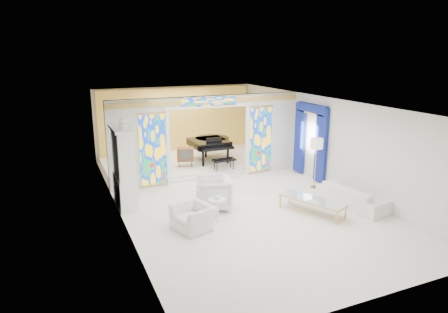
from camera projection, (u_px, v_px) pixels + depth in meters
name	position (u px, v px, depth m)	size (l,w,h in m)	color
floor	(232.00, 196.00, 12.72)	(12.00, 12.00, 0.00)	white
ceiling	(232.00, 102.00, 11.95)	(7.00, 12.00, 0.02)	white
wall_back	(176.00, 121.00, 17.66)	(7.00, 0.02, 3.00)	silver
wall_front	(373.00, 227.00, 7.01)	(7.00, 0.02, 3.00)	silver
wall_left	(116.00, 163.00, 10.99)	(0.02, 12.00, 3.00)	silver
wall_right	(325.00, 141.00, 13.68)	(0.02, 12.00, 3.00)	silver
partition_wall	(208.00, 134.00, 14.07)	(7.00, 0.22, 3.00)	silver
stained_glass_left	(153.00, 150.00, 13.28)	(0.90, 0.04, 2.40)	gold
stained_glass_right	(260.00, 140.00, 14.84)	(0.90, 0.04, 2.40)	gold
stained_glass_transom	(209.00, 101.00, 13.67)	(2.00, 0.04, 0.34)	gold
alcove_platform	(190.00, 162.00, 16.33)	(6.80, 3.80, 0.18)	white
gold_curtain_back	(177.00, 121.00, 17.55)	(6.70, 0.10, 2.90)	gold
chandelier	(195.00, 102.00, 15.69)	(0.48, 0.48, 0.30)	gold
blue_drapes	(310.00, 135.00, 14.24)	(0.14, 1.85, 2.65)	navy
china_cabinet	(124.00, 168.00, 11.71)	(0.56, 1.46, 2.72)	white
armchair_left	(193.00, 217.00, 10.33)	(0.99, 0.87, 0.64)	white
armchair_right	(213.00, 193.00, 11.67)	(1.00, 1.03, 0.94)	white
sofa	(353.00, 196.00, 11.83)	(2.20, 0.86, 0.64)	white
side_table	(217.00, 206.00, 10.88)	(0.52, 0.52, 0.60)	white
vase	(217.00, 196.00, 10.80)	(0.16, 0.16, 0.17)	silver
coffee_table	(312.00, 200.00, 11.31)	(1.34, 2.02, 0.43)	silver
floor_lamp	(317.00, 146.00, 13.16)	(0.49, 0.49, 1.71)	gold
grand_piano	(211.00, 143.00, 16.16)	(1.70, 2.67, 1.06)	black
tv_console	(185.00, 154.00, 15.29)	(0.72, 0.59, 0.73)	#53331E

